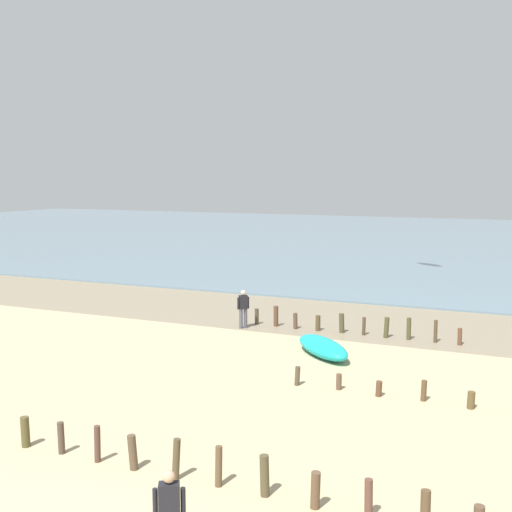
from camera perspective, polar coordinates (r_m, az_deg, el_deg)
wet_sand_strip at (r=30.83m, az=8.30°, el=-5.56°), size 120.00×7.78×0.01m
sea at (r=68.73m, az=16.79°, el=1.25°), size 160.00×70.00×0.10m
groyne_near at (r=13.73m, az=11.94°, el=-20.53°), size 18.55×0.37×0.95m
groyne_far at (r=28.14m, az=7.82°, el=-5.94°), size 9.05×0.34×0.94m
person_mid_beach at (r=28.70m, az=-1.13°, el=-4.57°), size 0.41×0.45×1.71m
grounded_kite at (r=24.67m, az=5.88°, el=-7.97°), size 3.13×3.16×0.65m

